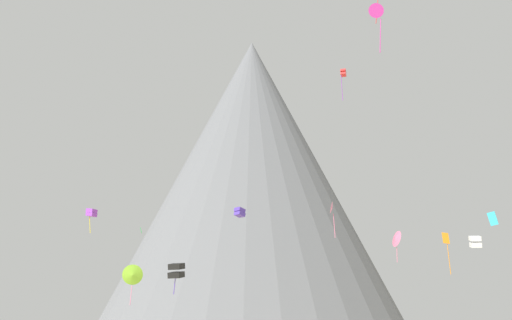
{
  "coord_description": "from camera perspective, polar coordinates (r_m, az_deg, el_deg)",
  "views": [
    {
      "loc": [
        0.26,
        -29.66,
        2.31
      ],
      "look_at": [
        -1.0,
        38.43,
        20.74
      ],
      "focal_mm": 41.18,
      "sensor_mm": 36.0,
      "label": 1
    }
  ],
  "objects": [
    {
      "name": "kite_violet_mid",
      "position": [
        82.43,
        -15.69,
        -4.96
      ],
      "size": [
        1.47,
        1.45,
        3.33
      ],
      "rotation": [
        0.0,
        0.0,
        4.32
      ],
      "color": "purple"
    },
    {
      "name": "kite_cyan_low",
      "position": [
        74.98,
        22.01,
        -5.31
      ],
      "size": [
        1.16,
        0.57,
        1.71
      ],
      "rotation": [
        0.0,
        0.0,
        4.97
      ],
      "color": "#33BCDB"
    },
    {
      "name": "kite_indigo_low",
      "position": [
        60.77,
        -1.59,
        -5.1
      ],
      "size": [
        1.25,
        1.25,
        0.97
      ],
      "rotation": [
        0.0,
        0.0,
        5.53
      ],
      "color": "#5138B2"
    },
    {
      "name": "kite_rainbow_low",
      "position": [
        89.71,
        13.43,
        -7.45
      ],
      "size": [
        1.61,
        2.61,
        4.71
      ],
      "rotation": [
        0.0,
        0.0,
        5.01
      ],
      "color": "#E5668C"
    },
    {
      "name": "rock_massif",
      "position": [
        135.51,
        -0.16,
        -2.03
      ],
      "size": [
        67.73,
        67.73,
        68.29
      ],
      "color": "slate",
      "rests_on": "ground_plane"
    },
    {
      "name": "kite_magenta_high",
      "position": [
        65.04,
        11.6,
        13.89
      ],
      "size": [
        1.62,
        0.52,
        5.74
      ],
      "rotation": [
        0.0,
        0.0,
        3.13
      ],
      "color": "#D1339E"
    },
    {
      "name": "kite_lime_low",
      "position": [
        73.64,
        -11.91,
        -10.89
      ],
      "size": [
        2.6,
        1.38,
        4.79
      ],
      "rotation": [
        0.0,
        0.0,
        0.17
      ],
      "color": "#8CD133"
    },
    {
      "name": "kite_orange_low",
      "position": [
        79.07,
        18.02,
        -7.68
      ],
      "size": [
        0.91,
        0.72,
        5.32
      ],
      "rotation": [
        0.0,
        0.0,
        5.65
      ],
      "color": "orange"
    },
    {
      "name": "kite_black_low",
      "position": [
        65.12,
        -7.74,
        -10.61
      ],
      "size": [
        1.78,
        1.83,
        3.39
      ],
      "rotation": [
        0.0,
        0.0,
        5.96
      ],
      "color": "black"
    },
    {
      "name": "kite_red_high",
      "position": [
        86.74,
        8.47,
        8.29
      ],
      "size": [
        0.95,
        0.99,
        4.72
      ],
      "rotation": [
        0.0,
        0.0,
        5.99
      ],
      "color": "red"
    },
    {
      "name": "kite_white_low",
      "position": [
        65.12,
        20.53,
        -7.44
      ],
      "size": [
        1.16,
        1.23,
        1.36
      ],
      "rotation": [
        0.0,
        0.0,
        6.17
      ],
      "color": "white"
    },
    {
      "name": "kite_green_low",
      "position": [
        82.35,
        -11.11,
        -6.73
      ],
      "size": [
        0.38,
        0.6,
        0.82
      ],
      "rotation": [
        0.0,
        0.0,
        0.95
      ],
      "color": "green"
    },
    {
      "name": "kite_pink_mid",
      "position": [
        83.42,
        7.4,
        -4.67
      ],
      "size": [
        0.85,
        1.77,
        5.15
      ],
      "rotation": [
        0.0,
        0.0,
        1.39
      ],
      "color": "pink"
    }
  ]
}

